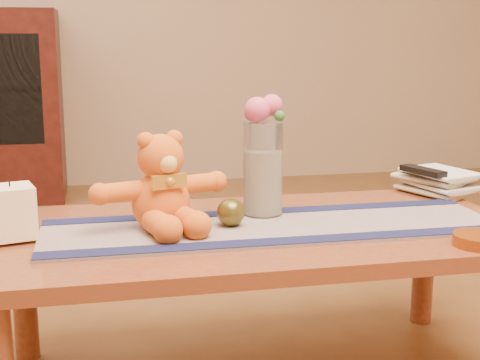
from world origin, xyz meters
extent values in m
cube|color=#5F2A16|center=(0.00, 0.00, 0.43)|extent=(1.40, 0.70, 0.04)
cylinder|color=#5F2A16|center=(-0.64, 0.29, 0.21)|extent=(0.07, 0.07, 0.41)
cylinder|color=#5F2A16|center=(0.64, 0.29, 0.21)|extent=(0.07, 0.07, 0.41)
cube|color=#1C224F|center=(0.03, -0.02, 0.45)|extent=(1.20, 0.36, 0.01)
cube|color=#13163A|center=(0.03, -0.17, 0.46)|extent=(1.20, 0.07, 0.00)
cube|color=#13163A|center=(0.03, 0.12, 0.46)|extent=(1.20, 0.07, 0.00)
cube|color=#FFE6BB|center=(-0.63, 0.01, 0.52)|extent=(0.13, 0.13, 0.13)
cylinder|color=black|center=(-0.63, 0.01, 0.59)|extent=(0.00, 0.00, 0.01)
cylinder|color=silver|center=(0.04, 0.10, 0.59)|extent=(0.11, 0.11, 0.26)
cylinder|color=beige|center=(0.04, 0.10, 0.55)|extent=(0.09, 0.09, 0.18)
sphere|color=#D74C70|center=(0.02, 0.09, 0.75)|extent=(0.07, 0.07, 0.07)
sphere|color=#D74C70|center=(0.06, 0.11, 0.76)|extent=(0.06, 0.06, 0.06)
sphere|color=#4C4EA6|center=(0.05, 0.14, 0.75)|extent=(0.04, 0.04, 0.04)
sphere|color=#4C4EA6|center=(0.01, 0.12, 0.74)|extent=(0.04, 0.04, 0.04)
sphere|color=#33662D|center=(0.08, 0.08, 0.74)|extent=(0.03, 0.03, 0.03)
sphere|color=#4A4218|center=(-0.08, 0.00, 0.50)|extent=(0.08, 0.08, 0.07)
imported|color=beige|center=(0.58, 0.23, 0.46)|extent=(0.24, 0.27, 0.02)
imported|color=beige|center=(0.59, 0.23, 0.48)|extent=(0.21, 0.26, 0.02)
imported|color=beige|center=(0.57, 0.24, 0.50)|extent=(0.25, 0.27, 0.02)
imported|color=beige|center=(0.59, 0.23, 0.52)|extent=(0.22, 0.26, 0.02)
cube|color=black|center=(0.58, 0.23, 0.54)|extent=(0.10, 0.17, 0.02)
cylinder|color=#BF5914|center=(0.49, -0.27, 0.46)|extent=(0.17, 0.17, 0.03)
camera|label=1|loc=(-0.42, -1.71, 0.95)|focal=51.23mm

